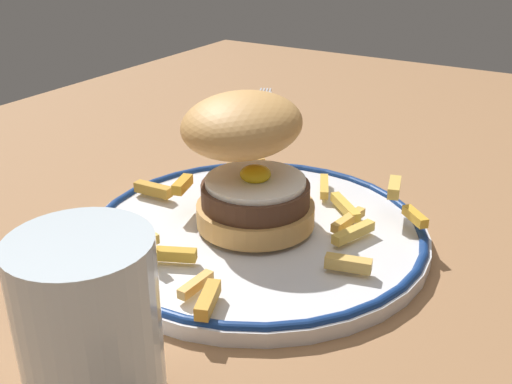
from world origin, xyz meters
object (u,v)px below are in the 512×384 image
Objects in this scene: dinner_plate at (256,232)px; fork at (262,99)px; burger at (249,157)px; water_glass at (91,334)px.

dinner_plate is 42.86cm from fork.
burger is 22.29cm from water_glass.
burger is at bearing 52.31° from dinner_plate.
fork is (57.95, 23.42, -4.44)cm from water_glass.
dinner_plate is 6.49cm from burger.
burger reaches higher than dinner_plate.
fork is at bearing 29.09° from burger.
water_glass is at bearing -158.00° from fork.
water_glass reaches higher than dinner_plate.
dinner_plate is 2.18× the size of burger.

